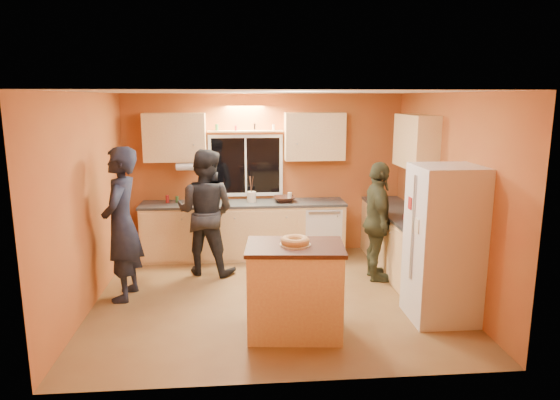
{
  "coord_description": "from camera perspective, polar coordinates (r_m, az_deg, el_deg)",
  "views": [
    {
      "loc": [
        -0.44,
        -6.08,
        2.54
      ],
      "look_at": [
        0.12,
        0.4,
        1.2
      ],
      "focal_mm": 32.0,
      "sensor_mm": 36.0,
      "label": 1
    }
  ],
  "objects": [
    {
      "name": "potted_plant",
      "position": [
        7.03,
        15.23,
        -0.9
      ],
      "size": [
        0.32,
        0.29,
        0.32
      ],
      "primitive_type": "imported",
      "rotation": [
        0.0,
        0.0,
        0.18
      ],
      "color": "gray",
      "rests_on": "right_counter"
    },
    {
      "name": "refrigerator",
      "position": [
        6.0,
        18.19,
        -4.8
      ],
      "size": [
        0.72,
        0.7,
        1.8
      ],
      "primitive_type": "cube",
      "color": "silver",
      "rests_on": "ground"
    },
    {
      "name": "ground",
      "position": [
        6.6,
        -0.76,
        -10.96
      ],
      "size": [
        4.5,
        4.5,
        0.0
      ],
      "primitive_type": "plane",
      "color": "brown",
      "rests_on": "ground"
    },
    {
      "name": "mixing_bowl",
      "position": [
        7.96,
        0.48,
        0.1
      ],
      "size": [
        0.37,
        0.37,
        0.09
      ],
      "primitive_type": "imported",
      "rotation": [
        0.0,
        0.0,
        0.06
      ],
      "color": "black",
      "rests_on": "back_counter"
    },
    {
      "name": "island",
      "position": [
        5.47,
        1.7,
        -10.13
      ],
      "size": [
        1.1,
        0.8,
        1.0
      ],
      "rotation": [
        0.0,
        0.0,
        -0.1
      ],
      "color": "tan",
      "rests_on": "ground"
    },
    {
      "name": "back_counter",
      "position": [
        8.06,
        -1.57,
        -3.34
      ],
      "size": [
        4.23,
        0.62,
        0.9
      ],
      "color": "tan",
      "rests_on": "ground"
    },
    {
      "name": "person_center",
      "position": [
        7.29,
        -8.53,
        -1.37
      ],
      "size": [
        1.06,
        0.94,
        1.82
      ],
      "primitive_type": "imported",
      "rotation": [
        0.0,
        0.0,
        2.82
      ],
      "color": "black",
      "rests_on": "ground"
    },
    {
      "name": "red_box",
      "position": [
        7.0,
        14.61,
        -1.96
      ],
      "size": [
        0.17,
        0.13,
        0.07
      ],
      "primitive_type": "cube",
      "rotation": [
        0.0,
        0.0,
        -0.08
      ],
      "color": "maroon",
      "rests_on": "right_counter"
    },
    {
      "name": "utensil_crock",
      "position": [
        7.93,
        -3.28,
        0.35
      ],
      "size": [
        0.14,
        0.14,
        0.17
      ],
      "primitive_type": "cylinder",
      "color": "beige",
      "rests_on": "back_counter"
    },
    {
      "name": "room_shell",
      "position": [
        6.58,
        -0.02,
        3.62
      ],
      "size": [
        4.54,
        4.04,
        2.61
      ],
      "color": "#B3682D",
      "rests_on": "ground"
    },
    {
      "name": "person_left",
      "position": [
        6.58,
        -17.65,
        -2.66
      ],
      "size": [
        0.52,
        0.75,
        1.95
      ],
      "primitive_type": "imported",
      "rotation": [
        0.0,
        0.0,
        -1.65
      ],
      "color": "black",
      "rests_on": "ground"
    },
    {
      "name": "right_counter",
      "position": [
        7.3,
        14.44,
        -5.33
      ],
      "size": [
        0.62,
        1.84,
        0.9
      ],
      "color": "tan",
      "rests_on": "ground"
    },
    {
      "name": "person_right",
      "position": [
        7.09,
        11.09,
        -2.44
      ],
      "size": [
        0.49,
        1.01,
        1.68
      ],
      "primitive_type": "imported",
      "rotation": [
        0.0,
        0.0,
        1.49
      ],
      "color": "#303320",
      "rests_on": "ground"
    },
    {
      "name": "bundt_pastry",
      "position": [
        5.29,
        1.74,
        -4.7
      ],
      "size": [
        0.31,
        0.31,
        0.09
      ],
      "primitive_type": "torus",
      "color": "tan",
      "rests_on": "island"
    }
  ]
}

